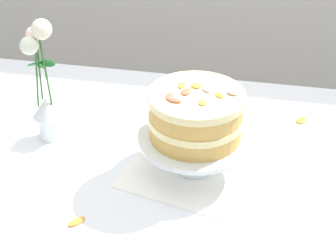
# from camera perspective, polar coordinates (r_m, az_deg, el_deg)

# --- Properties ---
(dining_table) EXTENTS (1.40, 1.00, 0.74)m
(dining_table) POSITION_cam_1_polar(r_m,az_deg,el_deg) (1.47, -2.03, -7.43)
(dining_table) COLOR white
(dining_table) RESTS_ON ground
(linen_napkin) EXTENTS (0.39, 0.39, 0.00)m
(linen_napkin) POSITION_cam_1_polar(r_m,az_deg,el_deg) (1.41, 2.79, -4.27)
(linen_napkin) COLOR white
(linen_napkin) RESTS_ON dining_table
(cake_stand) EXTENTS (0.29, 0.29, 0.10)m
(cake_stand) POSITION_cam_1_polar(r_m,az_deg,el_deg) (1.37, 2.88, -1.55)
(cake_stand) COLOR silver
(cake_stand) RESTS_ON linen_napkin
(layer_cake) EXTENTS (0.24, 0.24, 0.13)m
(layer_cake) POSITION_cam_1_polar(r_m,az_deg,el_deg) (1.32, 2.97, 1.26)
(layer_cake) COLOR tan
(layer_cake) RESTS_ON cake_stand
(flower_vase) EXTENTS (0.08, 0.09, 0.35)m
(flower_vase) POSITION_cam_1_polar(r_m,az_deg,el_deg) (1.49, -12.88, 3.60)
(flower_vase) COLOR silver
(flower_vase) RESTS_ON dining_table
(loose_petal_0) EXTENTS (0.04, 0.05, 0.01)m
(loose_petal_0) POSITION_cam_1_polar(r_m,az_deg,el_deg) (1.27, -9.61, -9.90)
(loose_petal_0) COLOR orange
(loose_petal_0) RESTS_ON dining_table
(loose_petal_1) EXTENTS (0.04, 0.05, 0.01)m
(loose_petal_1) POSITION_cam_1_polar(r_m,az_deg,el_deg) (1.64, 13.87, 0.59)
(loose_petal_1) COLOR orange
(loose_petal_1) RESTS_ON dining_table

